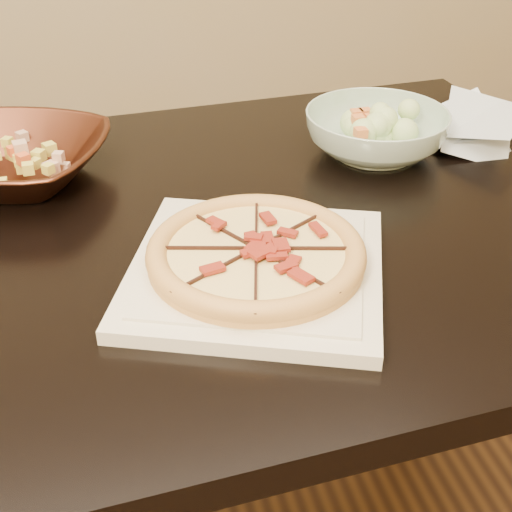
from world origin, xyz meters
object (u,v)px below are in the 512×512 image
at_px(dining_table, 173,296).
at_px(bronze_bowl, 15,160).
at_px(plate, 256,270).
at_px(pizza, 256,253).
at_px(salad_bowl, 376,133).

height_order(dining_table, bronze_bowl, bronze_bowl).
bearing_deg(plate, dining_table, 122.52).
relative_size(plate, bronze_bowl, 1.44).
height_order(dining_table, pizza, pizza).
relative_size(dining_table, salad_bowl, 6.02).
relative_size(plate, pizza, 1.48).
bearing_deg(plate, pizza, 158.16).
height_order(pizza, salad_bowl, salad_bowl).
distance_m(dining_table, plate, 0.20).
bearing_deg(pizza, salad_bowl, 47.73).
bearing_deg(dining_table, salad_bowl, 23.78).
distance_m(plate, salad_bowl, 0.40).
distance_m(dining_table, bronze_bowl, 0.31).
height_order(plate, pizza, pizza).
bearing_deg(plate, salad_bowl, 47.74).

